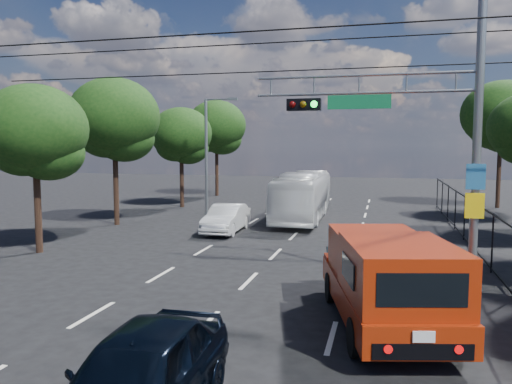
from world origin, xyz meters
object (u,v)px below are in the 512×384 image
(signal_mast, at_px, (431,110))
(white_van, at_px, (226,218))
(navy_hatchback, at_px, (140,378))
(red_pickup, at_px, (386,277))
(white_bus, at_px, (303,196))

(signal_mast, relative_size, white_van, 2.30)
(navy_hatchback, height_order, white_van, navy_hatchback)
(signal_mast, relative_size, red_pickup, 1.51)
(white_van, bearing_deg, navy_hatchback, -77.67)
(signal_mast, height_order, red_pickup, signal_mast)
(signal_mast, bearing_deg, white_van, 136.42)
(red_pickup, distance_m, navy_hatchback, 6.34)
(signal_mast, xyz_separation_m, white_bus, (-5.70, 13.43, -3.88))
(white_bus, bearing_deg, white_van, -121.17)
(navy_hatchback, distance_m, white_van, 16.96)
(white_van, bearing_deg, red_pickup, -57.39)
(signal_mast, bearing_deg, white_bus, 113.01)
(white_van, bearing_deg, white_bus, 59.12)
(signal_mast, distance_m, white_van, 12.81)
(signal_mast, height_order, navy_hatchback, signal_mast)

